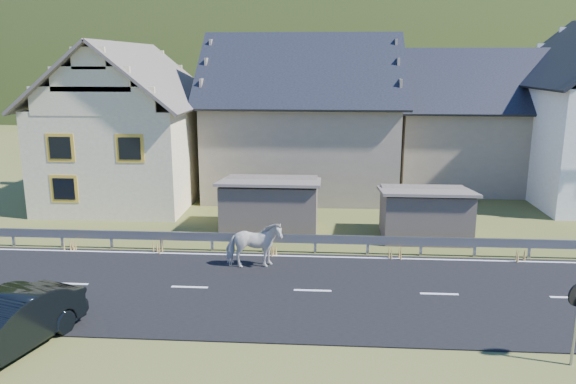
{
  "coord_description": "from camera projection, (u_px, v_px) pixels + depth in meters",
  "views": [
    {
      "loc": [
        0.37,
        -16.78,
        7.21
      ],
      "look_at": [
        -1.07,
        4.11,
        2.31
      ],
      "focal_mm": 35.0,
      "sensor_mm": 36.0,
      "label": 1
    }
  ],
  "objects": [
    {
      "name": "lane_markings",
      "position": [
        313.0,
        290.0,
        17.96
      ],
      "size": [
        60.0,
        6.6,
        0.01
      ],
      "primitive_type": "cube",
      "color": "silver",
      "rests_on": "road"
    },
    {
      "name": "conifer_patch",
      "position": [
        83.0,
        67.0,
        127.15
      ],
      "size": [
        76.0,
        50.0,
        28.0
      ],
      "primitive_type": "ellipsoid",
      "color": "black",
      "rests_on": "ground"
    },
    {
      "name": "house_cream",
      "position": [
        128.0,
        117.0,
        29.3
      ],
      "size": [
        7.8,
        9.8,
        8.3
      ],
      "color": "#F6E8B0",
      "rests_on": "ground"
    },
    {
      "name": "guardrail",
      "position": [
        315.0,
        239.0,
        21.41
      ],
      "size": [
        28.1,
        0.09,
        0.75
      ],
      "color": "#93969B",
      "rests_on": "ground"
    },
    {
      "name": "ground",
      "position": [
        313.0,
        292.0,
        17.97
      ],
      "size": [
        160.0,
        160.0,
        0.0
      ],
      "primitive_type": "plane",
      "color": "#3A4519",
      "rests_on": "ground"
    },
    {
      "name": "shed_left",
      "position": [
        270.0,
        206.0,
        24.16
      ],
      "size": [
        4.3,
        3.3,
        2.4
      ],
      "primitive_type": "cube",
      "color": "#68594E",
      "rests_on": "ground"
    },
    {
      "name": "shed_right",
      "position": [
        425.0,
        214.0,
        23.26
      ],
      "size": [
        3.8,
        2.9,
        2.2
      ],
      "primitive_type": "cube",
      "color": "#68594E",
      "rests_on": "ground"
    },
    {
      "name": "road",
      "position": [
        313.0,
        291.0,
        17.96
      ],
      "size": [
        60.0,
        7.0,
        0.04
      ],
      "primitive_type": "cube",
      "color": "black",
      "rests_on": "ground"
    },
    {
      "name": "mountain",
      "position": [
        340.0,
        140.0,
        197.04
      ],
      "size": [
        440.0,
        280.0,
        260.0
      ],
      "primitive_type": "ellipsoid",
      "color": "#20320C",
      "rests_on": "ground"
    },
    {
      "name": "house_stone_a",
      "position": [
        303.0,
        108.0,
        31.55
      ],
      "size": [
        10.8,
        9.8,
        8.9
      ],
      "color": "gray",
      "rests_on": "ground"
    },
    {
      "name": "horse",
      "position": [
        254.0,
        245.0,
        19.8
      ],
      "size": [
        1.21,
        2.09,
        1.67
      ],
      "primitive_type": "imported",
      "rotation": [
        0.0,
        0.0,
        1.74
      ],
      "color": "beige",
      "rests_on": "road"
    },
    {
      "name": "car",
      "position": [
        3.0,
        326.0,
        14.02
      ],
      "size": [
        2.73,
        4.73,
        1.47
      ],
      "primitive_type": "imported",
      "rotation": [
        0.0,
        0.0,
        -0.28
      ],
      "color": "black",
      "rests_on": "ground"
    },
    {
      "name": "house_stone_b",
      "position": [
        474.0,
        113.0,
        32.91
      ],
      "size": [
        9.8,
        8.8,
        8.1
      ],
      "color": "gray",
      "rests_on": "ground"
    }
  ]
}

